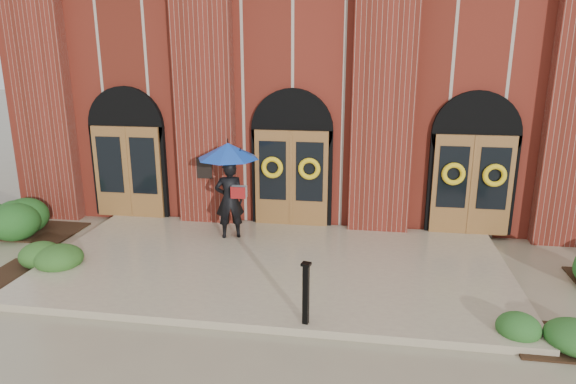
# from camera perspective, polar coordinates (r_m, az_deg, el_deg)

# --- Properties ---
(ground) EXTENTS (90.00, 90.00, 0.00)m
(ground) POSITION_cam_1_polar(r_m,az_deg,el_deg) (11.23, -1.74, -8.81)
(ground) COLOR gray
(ground) RESTS_ON ground
(landing) EXTENTS (10.00, 5.30, 0.15)m
(landing) POSITION_cam_1_polar(r_m,az_deg,el_deg) (11.33, -1.60, -8.15)
(landing) COLOR tan
(landing) RESTS_ON ground
(church_building) EXTENTS (16.20, 12.53, 7.00)m
(church_building) POSITION_cam_1_polar(r_m,az_deg,el_deg) (18.95, 3.18, 12.18)
(church_building) COLOR maroon
(church_building) RESTS_ON ground
(man_with_umbrella) EXTENTS (1.88, 1.88, 2.36)m
(man_with_umbrella) POSITION_cam_1_polar(r_m,az_deg,el_deg) (12.35, -6.59, 2.22)
(man_with_umbrella) COLOR black
(man_with_umbrella) RESTS_ON landing
(metal_post) EXTENTS (0.18, 0.18, 1.11)m
(metal_post) POSITION_cam_1_polar(r_m,az_deg,el_deg) (8.72, 2.00, -11.05)
(metal_post) COLOR black
(metal_post) RESTS_ON landing
(hedge_wall_left) EXTENTS (3.36, 1.34, 0.86)m
(hedge_wall_left) POSITION_cam_1_polar(r_m,az_deg,el_deg) (15.37, -28.62, -2.24)
(hedge_wall_left) COLOR #1D4C19
(hedge_wall_left) RESTS_ON ground
(hedge_front_left) EXTENTS (1.47, 1.26, 0.52)m
(hedge_front_left) POSITION_cam_1_polar(r_m,az_deg,el_deg) (12.24, -27.11, -7.17)
(hedge_front_left) COLOR #28511B
(hedge_front_left) RESTS_ON ground
(hedge_front_right) EXTENTS (1.25, 1.07, 0.44)m
(hedge_front_right) POSITION_cam_1_polar(r_m,az_deg,el_deg) (9.71, 27.69, -13.42)
(hedge_front_right) COLOR #23511D
(hedge_front_right) RESTS_ON ground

